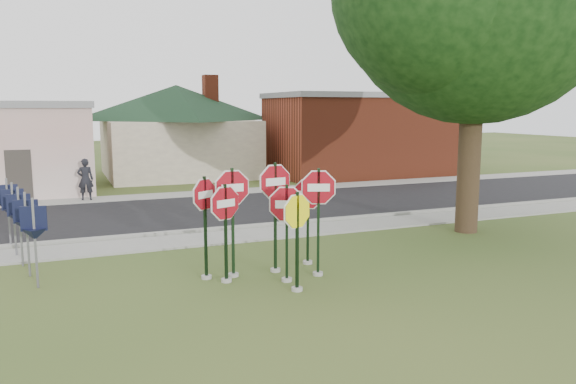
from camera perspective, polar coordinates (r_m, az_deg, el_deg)
name	(u,v)px	position (r m, az deg, el deg)	size (l,w,h in m)	color
ground	(291,294)	(12.12, 0.34, -10.32)	(120.00, 120.00, 0.00)	#324C1C
sidewalk_near	(222,238)	(17.13, -6.76, -4.62)	(60.00, 1.60, 0.06)	gray
road	(189,212)	(21.41, -10.00, -2.06)	(60.00, 7.00, 0.04)	black
sidewalk_far	(168,196)	(25.57, -12.06, -0.37)	(60.00, 1.60, 0.06)	gray
curb	(213,230)	(18.06, -7.62, -3.82)	(60.00, 0.20, 0.14)	gray
stop_sign_center	(287,220)	(12.59, -0.13, -2.82)	(1.03, 0.47, 2.34)	#98958E
stop_sign_yellow	(297,229)	(11.96, 0.94, -3.80)	(0.98, 0.39, 2.27)	#98958E
stop_sign_left	(225,220)	(12.62, -6.37, -2.84)	(1.00, 0.41, 2.35)	#98958E
stop_sign_right	(318,206)	(13.02, 3.11, -1.41)	(1.05, 0.40, 2.66)	#98958E
stop_sign_back_right	(275,200)	(13.29, -1.31, -0.83)	(1.13, 0.24, 2.76)	#98958E
stop_sign_back_left	(233,206)	(12.97, -5.66, -1.39)	(1.15, 0.24, 2.68)	#98958E
stop_sign_far_right	(308,209)	(14.03, 2.04, -1.75)	(0.89, 0.60, 2.32)	#98958E
stop_sign_far_left	(205,214)	(12.91, -8.42, -2.22)	(0.86, 0.59, 2.49)	#98958E
route_sign_row	(20,218)	(15.36, -25.60, -2.40)	(1.43, 4.63, 2.00)	#59595E
building_house	(177,112)	(33.21, -11.22, 7.95)	(11.60, 11.60, 6.20)	beige
building_brick	(359,134)	(33.43, 7.22, 5.91)	(10.20, 6.20, 4.75)	maroon
bg_tree_right	(426,86)	(45.15, 13.80, 10.45)	(5.60, 5.60, 8.40)	black
pedestrian	(85,179)	(25.05, -19.89, 1.23)	(0.64, 0.42, 1.76)	black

